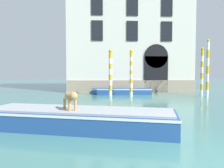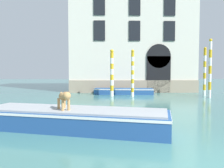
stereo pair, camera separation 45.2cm
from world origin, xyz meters
name	(u,v)px [view 2 (the right image)]	position (x,y,z in m)	size (l,w,h in m)	color
palazzo_left	(131,16)	(0.07, 20.04, 8.03)	(12.49, 6.13, 16.11)	beige
boat_foreground	(73,118)	(-3.87, 3.72, 0.38)	(6.80, 3.42, 0.71)	#234C8C
dog_on_deck	(64,97)	(-4.13, 3.51, 1.13)	(0.57, 0.90, 0.65)	tan
boat_moored_near_palazzo	(124,91)	(-1.07, 15.72, 0.27)	(5.37, 1.99, 0.51)	#234C8C
mooring_pole_0	(210,68)	(5.29, 12.66, 2.28)	(0.23, 0.23, 4.52)	white
mooring_pole_1	(112,73)	(-2.18, 14.04, 1.94)	(0.29, 0.29, 3.83)	white
mooring_pole_2	(205,71)	(5.52, 14.04, 2.04)	(0.23, 0.23, 4.04)	white
mooring_pole_3	(133,73)	(-0.53, 13.71, 1.91)	(0.25, 0.25, 3.79)	white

